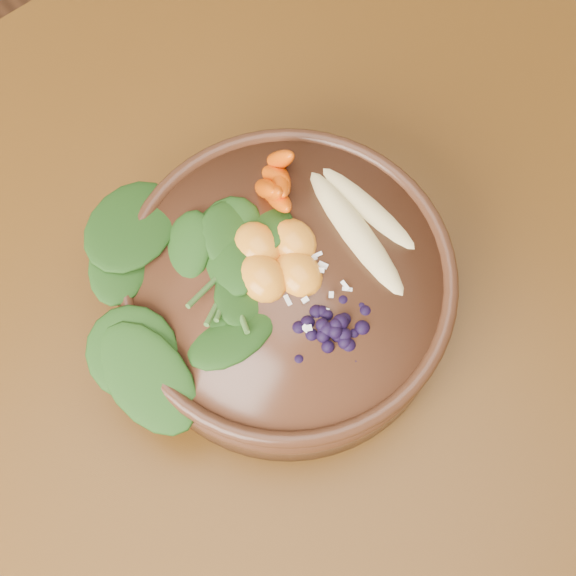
% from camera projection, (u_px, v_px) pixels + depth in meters
% --- Properties ---
extents(ground, '(4.00, 4.00, 0.00)m').
position_uv_depth(ground, '(321.00, 428.00, 1.44)').
color(ground, '#381E0F').
rests_on(ground, ground).
extents(dining_table, '(1.60, 0.90, 0.75)m').
position_uv_depth(dining_table, '(345.00, 308.00, 0.82)').
color(dining_table, '#331C0C').
rests_on(dining_table, ground).
extents(stoneware_bowl, '(0.29, 0.29, 0.07)m').
position_uv_depth(stoneware_bowl, '(288.00, 292.00, 0.69)').
color(stoneware_bowl, '#442617').
rests_on(stoneware_bowl, dining_table).
extents(kale_heap, '(0.19, 0.17, 0.04)m').
position_uv_depth(kale_heap, '(202.00, 243.00, 0.64)').
color(kale_heap, '#1F4313').
rests_on(kale_heap, stoneware_bowl).
extents(carrot_cluster, '(0.06, 0.06, 0.08)m').
position_uv_depth(carrot_cluster, '(283.00, 156.00, 0.65)').
color(carrot_cluster, '#EA4C00').
rests_on(carrot_cluster, stoneware_bowl).
extents(banana_halves, '(0.06, 0.16, 0.03)m').
position_uv_depth(banana_halves, '(363.00, 213.00, 0.66)').
color(banana_halves, '#E0CC84').
rests_on(banana_halves, stoneware_bowl).
extents(mandarin_cluster, '(0.08, 0.09, 0.03)m').
position_uv_depth(mandarin_cluster, '(277.00, 252.00, 0.65)').
color(mandarin_cluster, orange).
rests_on(mandarin_cluster, stoneware_bowl).
extents(blueberry_pile, '(0.13, 0.10, 0.04)m').
position_uv_depth(blueberry_pile, '(335.00, 321.00, 0.62)').
color(blueberry_pile, black).
rests_on(blueberry_pile, stoneware_bowl).
extents(coconut_flakes, '(0.09, 0.07, 0.01)m').
position_uv_depth(coconut_flakes, '(304.00, 291.00, 0.65)').
color(coconut_flakes, white).
rests_on(coconut_flakes, stoneware_bowl).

